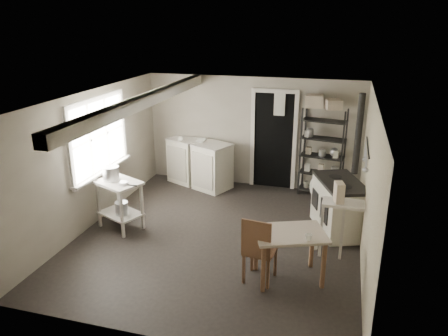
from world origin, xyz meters
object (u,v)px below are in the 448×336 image
(shelf_rack, at_px, (322,150))
(stove, at_px, (338,206))
(work_table, at_px, (289,254))
(stockpot, at_px, (111,175))
(base_cabinets, at_px, (199,164))
(prep_table, at_px, (120,206))
(chair, at_px, (260,248))
(flour_sack, at_px, (321,188))

(shelf_rack, relative_size, stove, 1.58)
(work_table, bearing_deg, stockpot, 165.49)
(shelf_rack, bearing_deg, base_cabinets, -168.46)
(prep_table, xyz_separation_m, chair, (2.59, -0.90, 0.08))
(base_cabinets, bearing_deg, stove, -1.79)
(stockpot, relative_size, base_cabinets, 0.20)
(prep_table, bearing_deg, stockpot, 168.47)
(base_cabinets, height_order, flour_sack, base_cabinets)
(stockpot, xyz_separation_m, base_cabinets, (0.78, 2.27, -0.48))
(base_cabinets, distance_m, stove, 3.25)
(stockpot, relative_size, stove, 0.26)
(chair, bearing_deg, shelf_rack, 87.23)
(stockpot, distance_m, shelf_rack, 4.07)
(base_cabinets, relative_size, stove, 1.30)
(base_cabinets, distance_m, work_table, 3.86)
(shelf_rack, height_order, chair, shelf_rack)
(chair, xyz_separation_m, flour_sack, (0.61, 3.07, -0.24))
(prep_table, relative_size, base_cabinets, 0.57)
(stove, bearing_deg, prep_table, 173.03)
(stove, distance_m, chair, 2.05)
(prep_table, xyz_separation_m, work_table, (2.97, -0.78, -0.02))
(chair, bearing_deg, prep_table, 167.96)
(flour_sack, bearing_deg, base_cabinets, 177.03)
(stockpot, distance_m, base_cabinets, 2.45)
(prep_table, bearing_deg, shelf_rack, 37.05)
(stove, height_order, work_table, stove)
(shelf_rack, height_order, flour_sack, shelf_rack)
(work_table, bearing_deg, prep_table, 165.35)
(stove, bearing_deg, work_table, -130.87)
(shelf_rack, relative_size, work_table, 1.91)
(stockpot, bearing_deg, shelf_rack, 35.56)
(prep_table, distance_m, base_cabinets, 2.39)
(prep_table, bearing_deg, work_table, -14.65)
(base_cabinets, height_order, work_table, base_cabinets)
(prep_table, height_order, chair, chair)
(stockpot, bearing_deg, base_cabinets, 71.12)
(stockpot, bearing_deg, prep_table, -11.53)
(base_cabinets, xyz_separation_m, stove, (2.93, -1.40, -0.02))
(stockpot, relative_size, chair, 0.30)
(prep_table, distance_m, work_table, 3.07)
(prep_table, height_order, flour_sack, prep_table)
(stockpot, xyz_separation_m, flour_sack, (3.34, 2.14, -0.70))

